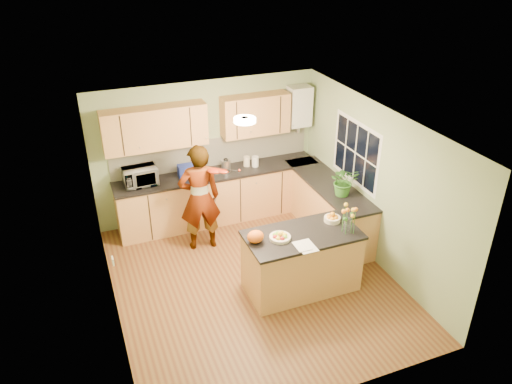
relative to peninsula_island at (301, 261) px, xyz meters
name	(u,v)px	position (x,y,z in m)	size (l,w,h in m)	color
floor	(253,281)	(-0.60, 0.38, -0.47)	(4.50, 4.50, 0.00)	#582E19
ceiling	(253,125)	(-0.60, 0.38, 2.03)	(4.00, 4.50, 0.02)	white
wall_back	(207,150)	(-0.60, 2.63, 0.78)	(4.00, 0.02, 2.50)	#8DA475
wall_front	(333,311)	(-0.60, -1.87, 0.78)	(4.00, 0.02, 2.50)	#8DA475
wall_left	(106,238)	(-2.60, 0.38, 0.78)	(0.02, 4.50, 2.50)	#8DA475
wall_right	(375,185)	(1.40, 0.38, 0.78)	(0.02, 4.50, 2.50)	#8DA475
back_counter	(219,195)	(-0.50, 2.33, 0.00)	(3.64, 0.62, 0.94)	tan
right_counter	(327,207)	(1.10, 1.23, 0.00)	(0.62, 2.24, 0.94)	tan
splashback	(213,152)	(-0.50, 2.62, 0.73)	(3.60, 0.02, 0.52)	white
upper_cabinets	(198,122)	(-0.77, 2.46, 1.38)	(3.20, 0.34, 0.70)	tan
boiler	(299,106)	(1.10, 2.47, 1.43)	(0.40, 0.30, 0.86)	silver
window_right	(356,153)	(1.40, 0.98, 1.08)	(0.01, 1.30, 1.05)	silver
light_switch	(113,261)	(-2.58, -0.22, 0.83)	(0.02, 0.09, 0.09)	silver
ceiling_lamp	(245,120)	(-0.60, 0.68, 1.99)	(0.30, 0.30, 0.07)	#FFEABF
peninsula_island	(301,261)	(0.00, 0.00, 0.00)	(1.63, 0.83, 0.93)	tan
fruit_dish	(280,236)	(-0.35, 0.00, 0.51)	(0.30, 0.30, 0.10)	beige
orange_bowl	(332,218)	(0.55, 0.15, 0.52)	(0.24, 0.24, 0.14)	beige
flower_vase	(349,213)	(0.60, -0.18, 0.77)	(0.25, 0.25, 0.45)	silver
orange_bag	(256,237)	(-0.69, 0.05, 0.55)	(0.23, 0.20, 0.18)	orange
papers	(306,246)	(-0.10, -0.30, 0.47)	(0.24, 0.32, 0.01)	silver
violinist	(200,198)	(-1.05, 1.58, 0.44)	(0.66, 0.44, 1.82)	tan
violin	(214,171)	(-0.85, 1.36, 0.99)	(0.54, 0.22, 0.11)	#4F1004
microwave	(140,176)	(-1.84, 2.34, 0.62)	(0.54, 0.37, 0.30)	silver
blue_box	(186,171)	(-1.06, 2.35, 0.58)	(0.27, 0.20, 0.22)	navy
kettle	(226,165)	(-0.36, 2.30, 0.59)	(0.16, 0.16, 0.30)	silver
jar_cream	(247,161)	(0.06, 2.38, 0.56)	(0.12, 0.12, 0.18)	beige
jar_white	(255,161)	(0.19, 2.31, 0.57)	(0.12, 0.12, 0.19)	silver
potted_plant	(344,181)	(1.10, 0.79, 0.72)	(0.44, 0.38, 0.49)	#337025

